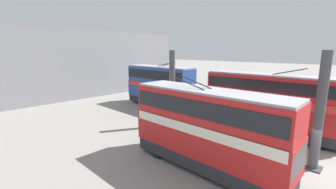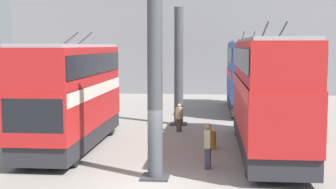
{
  "view_description": "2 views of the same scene",
  "coord_description": "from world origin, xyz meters",
  "px_view_note": "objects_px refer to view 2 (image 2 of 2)",
  "views": [
    {
      "loc": [
        -1.3,
        15.03,
        6.99
      ],
      "look_at": [
        12.03,
        1.03,
        3.19
      ],
      "focal_mm": 24.0,
      "sensor_mm": 36.0,
      "label": 1
    },
    {
      "loc": [
        -15.34,
        -2.03,
        4.77
      ],
      "look_at": [
        8.73,
        0.28,
        2.22
      ],
      "focal_mm": 50.0,
      "sensor_mm": 36.0,
      "label": 2
    }
  ],
  "objects_px": {
    "person_by_left_row": "(208,145)",
    "bus_left_near": "(268,88)",
    "bus_left_far": "(246,72)",
    "oil_drum": "(210,140)",
    "person_aisle_midway": "(179,117)",
    "bus_right_mid": "(72,89)"
  },
  "relations": [
    {
      "from": "bus_left_far",
      "to": "person_by_left_row",
      "type": "bearing_deg",
      "value": 170.99
    },
    {
      "from": "person_aisle_midway",
      "to": "oil_drum",
      "type": "bearing_deg",
      "value": -47.43
    },
    {
      "from": "bus_left_far",
      "to": "oil_drum",
      "type": "relative_size",
      "value": 11.35
    },
    {
      "from": "person_by_left_row",
      "to": "bus_left_near",
      "type": "bearing_deg",
      "value": -123.42
    },
    {
      "from": "bus_left_far",
      "to": "person_by_left_row",
      "type": "distance_m",
      "value": 16.57
    },
    {
      "from": "bus_left_far",
      "to": "bus_right_mid",
      "type": "xyz_separation_m",
      "value": [
        -13.12,
        8.9,
        -0.13
      ]
    },
    {
      "from": "oil_drum",
      "to": "bus_right_mid",
      "type": "bearing_deg",
      "value": 93.57
    },
    {
      "from": "bus_left_far",
      "to": "bus_left_near",
      "type": "bearing_deg",
      "value": 180.0
    },
    {
      "from": "bus_right_mid",
      "to": "person_aisle_midway",
      "type": "relative_size",
      "value": 6.17
    },
    {
      "from": "bus_left_near",
      "to": "oil_drum",
      "type": "relative_size",
      "value": 12.88
    },
    {
      "from": "bus_left_near",
      "to": "bus_left_far",
      "type": "bearing_deg",
      "value": -0.0
    },
    {
      "from": "person_aisle_midway",
      "to": "bus_left_far",
      "type": "bearing_deg",
      "value": 83.59
    },
    {
      "from": "bus_left_near",
      "to": "person_aisle_midway",
      "type": "relative_size",
      "value": 7.03
    },
    {
      "from": "bus_left_far",
      "to": "person_by_left_row",
      "type": "relative_size",
      "value": 5.42
    },
    {
      "from": "person_by_left_row",
      "to": "person_aisle_midway",
      "type": "bearing_deg",
      "value": -69.4
    },
    {
      "from": "person_aisle_midway",
      "to": "oil_drum",
      "type": "relative_size",
      "value": 1.83
    },
    {
      "from": "bus_left_near",
      "to": "bus_left_far",
      "type": "height_order",
      "value": "bus_left_far"
    },
    {
      "from": "bus_left_near",
      "to": "bus_right_mid",
      "type": "height_order",
      "value": "bus_left_near"
    },
    {
      "from": "bus_left_far",
      "to": "oil_drum",
      "type": "xyz_separation_m",
      "value": [
        -12.72,
        2.52,
        -2.45
      ]
    },
    {
      "from": "bus_right_mid",
      "to": "person_by_left_row",
      "type": "xyz_separation_m",
      "value": [
        -3.13,
        -6.32,
        -1.79
      ]
    },
    {
      "from": "bus_left_near",
      "to": "bus_left_far",
      "type": "relative_size",
      "value": 1.14
    },
    {
      "from": "person_by_left_row",
      "to": "person_aisle_midway",
      "type": "distance_m",
      "value": 7.85
    }
  ]
}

